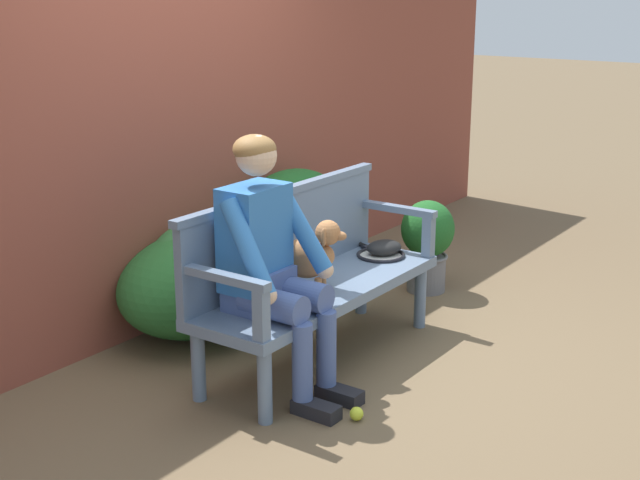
{
  "coord_description": "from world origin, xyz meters",
  "views": [
    {
      "loc": [
        -3.68,
        -2.6,
        2.0
      ],
      "look_at": [
        0.0,
        0.0,
        0.69
      ],
      "focal_mm": 49.77,
      "sensor_mm": 36.0,
      "label": 1
    }
  ],
  "objects_px": {
    "baseball_glove": "(383,248)",
    "garden_bench": "(320,294)",
    "person_seated": "(269,257)",
    "dog_on_bench": "(312,254)",
    "tennis_racket": "(379,254)",
    "tennis_ball": "(357,414)",
    "potted_plant": "(427,241)"
  },
  "relations": [
    {
      "from": "baseball_glove",
      "to": "garden_bench",
      "type": "bearing_deg",
      "value": -153.6
    },
    {
      "from": "person_seated",
      "to": "dog_on_bench",
      "type": "relative_size",
      "value": 3.47
    },
    {
      "from": "dog_on_bench",
      "to": "tennis_racket",
      "type": "height_order",
      "value": "dog_on_bench"
    },
    {
      "from": "tennis_ball",
      "to": "potted_plant",
      "type": "height_order",
      "value": "potted_plant"
    },
    {
      "from": "dog_on_bench",
      "to": "tennis_racket",
      "type": "bearing_deg",
      "value": 0.99
    },
    {
      "from": "potted_plant",
      "to": "baseball_glove",
      "type": "bearing_deg",
      "value": -174.06
    },
    {
      "from": "person_seated",
      "to": "baseball_glove",
      "type": "relative_size",
      "value": 5.94
    },
    {
      "from": "garden_bench",
      "to": "potted_plant",
      "type": "xyz_separation_m",
      "value": [
        1.35,
        0.08,
        -0.03
      ]
    },
    {
      "from": "potted_plant",
      "to": "garden_bench",
      "type": "bearing_deg",
      "value": -176.77
    },
    {
      "from": "person_seated",
      "to": "potted_plant",
      "type": "relative_size",
      "value": 2.1
    },
    {
      "from": "person_seated",
      "to": "dog_on_bench",
      "type": "xyz_separation_m",
      "value": [
        0.39,
        0.03,
        -0.08
      ]
    },
    {
      "from": "garden_bench",
      "to": "potted_plant",
      "type": "height_order",
      "value": "potted_plant"
    },
    {
      "from": "dog_on_bench",
      "to": "tennis_ball",
      "type": "height_order",
      "value": "dog_on_bench"
    },
    {
      "from": "dog_on_bench",
      "to": "person_seated",
      "type": "bearing_deg",
      "value": -176.2
    },
    {
      "from": "tennis_ball",
      "to": "garden_bench",
      "type": "bearing_deg",
      "value": 49.06
    },
    {
      "from": "garden_bench",
      "to": "tennis_racket",
      "type": "relative_size",
      "value": 2.88
    },
    {
      "from": "tennis_ball",
      "to": "potted_plant",
      "type": "relative_size",
      "value": 0.11
    },
    {
      "from": "garden_bench",
      "to": "tennis_racket",
      "type": "bearing_deg",
      "value": 1.88
    },
    {
      "from": "garden_bench",
      "to": "baseball_glove",
      "type": "height_order",
      "value": "baseball_glove"
    },
    {
      "from": "garden_bench",
      "to": "potted_plant",
      "type": "relative_size",
      "value": 2.66
    },
    {
      "from": "garden_bench",
      "to": "tennis_racket",
      "type": "height_order",
      "value": "tennis_racket"
    },
    {
      "from": "tennis_ball",
      "to": "person_seated",
      "type": "bearing_deg",
      "value": 87.93
    },
    {
      "from": "person_seated",
      "to": "tennis_ball",
      "type": "distance_m",
      "value": 0.86
    },
    {
      "from": "dog_on_bench",
      "to": "tennis_racket",
      "type": "xyz_separation_m",
      "value": [
        0.7,
        0.01,
        -0.18
      ]
    },
    {
      "from": "dog_on_bench",
      "to": "potted_plant",
      "type": "xyz_separation_m",
      "value": [
        1.41,
        0.07,
        -0.27
      ]
    },
    {
      "from": "tennis_racket",
      "to": "baseball_glove",
      "type": "xyz_separation_m",
      "value": [
        0.02,
        -0.02,
        0.04
      ]
    },
    {
      "from": "baseball_glove",
      "to": "potted_plant",
      "type": "xyz_separation_m",
      "value": [
        0.68,
        0.07,
        -0.13
      ]
    },
    {
      "from": "tennis_ball",
      "to": "dog_on_bench",
      "type": "bearing_deg",
      "value": 53.61
    },
    {
      "from": "tennis_ball",
      "to": "potted_plant",
      "type": "xyz_separation_m",
      "value": [
        1.82,
        0.62,
        0.32
      ]
    },
    {
      "from": "dog_on_bench",
      "to": "potted_plant",
      "type": "relative_size",
      "value": 0.61
    },
    {
      "from": "garden_bench",
      "to": "dog_on_bench",
      "type": "distance_m",
      "value": 0.25
    },
    {
      "from": "garden_bench",
      "to": "person_seated",
      "type": "bearing_deg",
      "value": -177.85
    }
  ]
}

